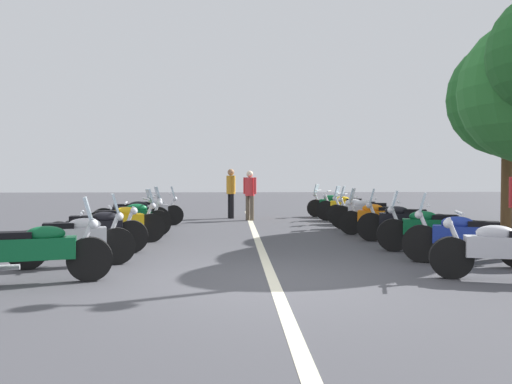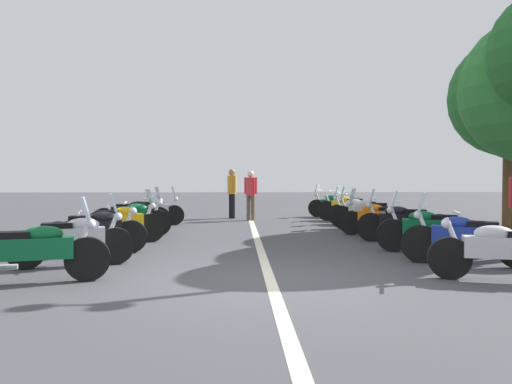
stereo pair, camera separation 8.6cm
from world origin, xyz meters
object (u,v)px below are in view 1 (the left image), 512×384
object	(u,v)px
motorcycle_right_row_1	(467,237)
motorcycle_right_row_8	(335,205)
motorcycle_left_row_6	(151,210)
motorcycle_right_row_0	(507,250)
motorcycle_right_row_2	(431,229)
motorcycle_right_row_3	(403,221)
bystander_4	(250,191)
motorcycle_right_row_6	(358,210)
motorcycle_left_row_5	(132,214)
motorcycle_right_row_4	(379,218)
bystander_2	(231,189)
motorcycle_right_row_7	(347,207)
motorcycle_left_row_1	(75,239)
motorcycle_left_row_4	(130,218)
motorcycle_left_row_0	(34,251)
motorcycle_left_row_2	(96,230)
roadside_tree_1	(508,98)
motorcycle_right_row_5	(368,213)
motorcycle_left_row_3	(119,223)

from	to	relation	value
motorcycle_right_row_1	motorcycle_right_row_8	world-z (taller)	motorcycle_right_row_1
motorcycle_left_row_6	motorcycle_right_row_8	size ratio (longest dim) A/B	1.02
motorcycle_right_row_0	motorcycle_right_row_2	bearing A→B (deg)	-73.49
motorcycle_right_row_3	bystander_4	world-z (taller)	bystander_4
motorcycle_right_row_2	motorcycle_right_row_6	world-z (taller)	motorcycle_right_row_2
motorcycle_left_row_5	motorcycle_right_row_4	xyz separation A→B (m)	(-1.28, -6.39, -0.01)
motorcycle_right_row_6	bystander_2	size ratio (longest dim) A/B	1.08
motorcycle_right_row_7	motorcycle_left_row_5	bearing A→B (deg)	44.74
motorcycle_left_row_1	motorcycle_right_row_8	bearing A→B (deg)	39.54
motorcycle_left_row_5	bystander_4	size ratio (longest dim) A/B	1.20
motorcycle_right_row_1	motorcycle_left_row_4	bearing A→B (deg)	-8.31
motorcycle_right_row_7	bystander_4	size ratio (longest dim) A/B	1.20
motorcycle_left_row_4	motorcycle_left_row_5	size ratio (longest dim) A/B	1.00
motorcycle_right_row_1	bystander_2	distance (m)	10.29
bystander_2	bystander_4	bearing A→B (deg)	-79.87
motorcycle_left_row_5	bystander_2	size ratio (longest dim) A/B	1.15
motorcycle_right_row_1	motorcycle_right_row_2	xyz separation A→B (m)	(1.37, 0.06, -0.00)
motorcycle_left_row_0	motorcycle_left_row_5	bearing A→B (deg)	75.66
motorcycle_left_row_2	motorcycle_left_row_6	distance (m)	5.48
motorcycle_left_row_0	motorcycle_left_row_6	bearing A→B (deg)	74.11
motorcycle_right_row_3	motorcycle_right_row_6	distance (m)	3.94
motorcycle_right_row_4	roadside_tree_1	world-z (taller)	roadside_tree_1
motorcycle_left_row_6	motorcycle_right_row_6	world-z (taller)	motorcycle_right_row_6
motorcycle_left_row_4	bystander_2	distance (m)	5.89
motorcycle_right_row_5	motorcycle_right_row_2	bearing A→B (deg)	110.75
bystander_4	motorcycle_right_row_8	bearing A→B (deg)	146.54
roadside_tree_1	motorcycle_left_row_5	bearing A→B (deg)	92.15
motorcycle_left_row_1	motorcycle_right_row_8	xyz separation A→B (m)	(9.50, -6.30, 0.01)
motorcycle_right_row_6	motorcycle_left_row_1	bearing A→B (deg)	72.43
motorcycle_left_row_0	bystander_2	distance (m)	10.98
motorcycle_left_row_0	motorcycle_right_row_5	distance (m)	9.38
motorcycle_right_row_1	bystander_4	world-z (taller)	bystander_4
motorcycle_right_row_8	bystander_4	xyz separation A→B (m)	(-1.04, 3.13, 0.52)
motorcycle_right_row_3	motorcycle_right_row_5	bearing A→B (deg)	-71.02
motorcycle_left_row_4	motorcycle_right_row_3	xyz separation A→B (m)	(-1.26, -6.41, 0.01)
motorcycle_right_row_7	motorcycle_right_row_8	xyz separation A→B (m)	(1.45, 0.10, 0.00)
motorcycle_right_row_3	motorcycle_right_row_4	size ratio (longest dim) A/B	1.08
motorcycle_left_row_3	motorcycle_right_row_7	bearing A→B (deg)	17.33
motorcycle_right_row_5	bystander_4	distance (m)	4.47
motorcycle_left_row_1	motorcycle_left_row_5	distance (m)	5.24
motorcycle_right_row_5	roadside_tree_1	distance (m)	5.27
motorcycle_left_row_4	motorcycle_right_row_7	xyz separation A→B (m)	(4.04, -6.35, 0.01)
motorcycle_right_row_6	roadside_tree_1	distance (m)	5.34
motorcycle_left_row_4	motorcycle_left_row_6	bearing A→B (deg)	76.09
motorcycle_right_row_3	roadside_tree_1	world-z (taller)	roadside_tree_1
motorcycle_right_row_5	motorcycle_right_row_7	xyz separation A→B (m)	(2.63, -0.01, -0.01)
motorcycle_left_row_5	roadside_tree_1	world-z (taller)	roadside_tree_1
motorcycle_right_row_7	motorcycle_left_row_0	bearing A→B (deg)	76.58
motorcycle_left_row_0	motorcycle_right_row_2	bearing A→B (deg)	6.75
motorcycle_left_row_1	motorcycle_right_row_5	xyz separation A→B (m)	(5.41, -6.40, 0.01)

